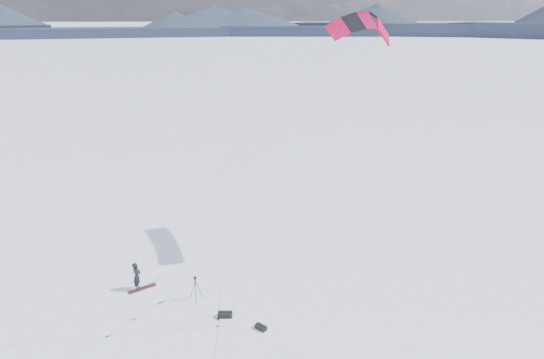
{
  "coord_description": "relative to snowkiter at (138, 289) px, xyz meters",
  "views": [
    {
      "loc": [
        3.38,
        -19.56,
        14.87
      ],
      "look_at": [
        5.38,
        5.73,
        5.57
      ],
      "focal_mm": 30.0,
      "sensor_mm": 36.0,
      "label": 1
    }
  ],
  "objects": [
    {
      "name": "tripod",
      "position": [
        3.4,
        -1.29,
        0.94
      ],
      "size": [
        0.73,
        0.65,
        1.46
      ],
      "rotation": [
        0.0,
        0.0,
        0.55
      ],
      "color": "black",
      "rests_on": "ground"
    },
    {
      "name": "snow_tracks",
      "position": [
        1.86,
        -3.59,
        0.0
      ],
      "size": [
        14.76,
        10.25,
        0.01
      ],
      "color": "silver",
      "rests_on": "ground"
    },
    {
      "name": "snowkiter",
      "position": [
        0.0,
        0.0,
        0.0
      ],
      "size": [
        0.45,
        0.65,
        1.71
      ],
      "primitive_type": "imported",
      "rotation": [
        0.0,
        0.0,
        1.5
      ],
      "color": "black",
      "rests_on": "ground"
    },
    {
      "name": "horizon_hills",
      "position": [
        2.5,
        -3.24,
        4.72
      ],
      "size": [
        704.84,
        706.81,
        10.64
      ],
      "color": "#1A1F34",
      "rests_on": "ground"
    },
    {
      "name": "snowboard",
      "position": [
        0.21,
        0.02,
        0.02
      ],
      "size": [
        1.55,
        1.08,
        0.04
      ],
      "primitive_type": "cube",
      "rotation": [
        0.0,
        0.0,
        0.53
      ],
      "color": "maroon",
      "rests_on": "ground"
    },
    {
      "name": "gear_bag_a",
      "position": [
        5.0,
        -2.92,
        0.15
      ],
      "size": [
        0.76,
        0.41,
        0.33
      ],
      "rotation": [
        0.0,
        0.0,
        -0.09
      ],
      "color": "black",
      "rests_on": "ground"
    },
    {
      "name": "power_kite",
      "position": [
        13.33,
        4.84,
        14.04
      ],
      "size": [
        14.79,
        7.56,
        13.83
      ],
      "color": "#C50536",
      "rests_on": "ground"
    },
    {
      "name": "ground",
      "position": [
        2.5,
        -3.24,
        0.0
      ],
      "size": [
        1800.0,
        1800.0,
        0.0
      ],
      "primitive_type": "plane",
      "color": "white"
    },
    {
      "name": "gear_bag_b",
      "position": [
        6.81,
        -4.05,
        0.12
      ],
      "size": [
        0.64,
        0.62,
        0.27
      ],
      "rotation": [
        0.0,
        0.0,
        -0.75
      ],
      "color": "black",
      "rests_on": "ground"
    }
  ]
}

